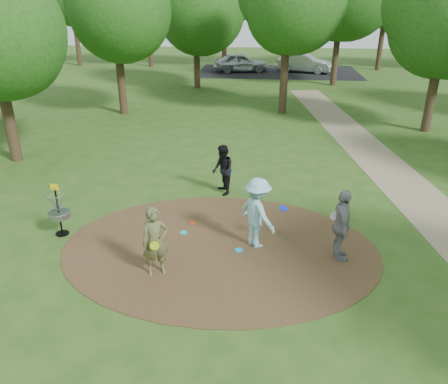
{
  "coord_description": "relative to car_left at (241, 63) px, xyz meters",
  "views": [
    {
      "loc": [
        1.1,
        -9.95,
        6.14
      ],
      "look_at": [
        0.0,
        1.2,
        1.1
      ],
      "focal_mm": 35.0,
      "sensor_mm": 36.0,
      "label": 1
    }
  ],
  "objects": [
    {
      "name": "tree_ring",
      "position": [
        4.35,
        -19.97,
        4.43
      ],
      "size": [
        37.58,
        45.93,
        9.35
      ],
      "color": "#332316",
      "rests_on": "ground"
    },
    {
      "name": "parking_lot",
      "position": [
        3.33,
        0.37,
        -0.79
      ],
      "size": [
        14.0,
        8.0,
        0.01
      ],
      "primitive_type": "cube",
      "color": "black",
      "rests_on": "ground"
    },
    {
      "name": "dirt_clearing",
      "position": [
        1.33,
        -29.63,
        -0.79
      ],
      "size": [
        8.4,
        8.4,
        0.02
      ],
      "primitive_type": "cylinder",
      "color": "#47301C",
      "rests_on": "ground"
    },
    {
      "name": "car_left",
      "position": [
        0.0,
        0.0,
        0.0
      ],
      "size": [
        4.96,
        2.76,
        1.6
      ],
      "primitive_type": "imported",
      "rotation": [
        0.0,
        0.0,
        1.77
      ],
      "color": "#AFB3B7",
      "rests_on": "ground"
    },
    {
      "name": "player_observer_with_disc",
      "position": [
        -0.05,
        -30.94,
        0.08
      ],
      "size": [
        0.76,
        0.66,
        1.76
      ],
      "color": "brown",
      "rests_on": "ground"
    },
    {
      "name": "player_waiting_with_disc",
      "position": [
        4.4,
        -29.84,
        0.15
      ],
      "size": [
        0.56,
        1.12,
        1.9
      ],
      "color": "gray",
      "rests_on": "ground"
    },
    {
      "name": "footpath",
      "position": [
        7.83,
        -27.63,
        -0.79
      ],
      "size": [
        7.55,
        39.89,
        0.01
      ],
      "primitive_type": "cube",
      "rotation": [
        0.0,
        0.0,
        0.14
      ],
      "color": "#8C7A5B",
      "rests_on": "ground"
    },
    {
      "name": "player_throwing_with_disc",
      "position": [
        2.3,
        -29.4,
        0.17
      ],
      "size": [
        1.5,
        1.42,
        1.94
      ],
      "color": "#8FCED5",
      "rests_on": "ground"
    },
    {
      "name": "player_walking_with_disc",
      "position": [
        1.06,
        -26.11,
        0.05
      ],
      "size": [
        0.9,
        1.0,
        1.7
      ],
      "color": "black",
      "rests_on": "ground"
    },
    {
      "name": "car_right",
      "position": [
        5.56,
        0.2,
        -0.02
      ],
      "size": [
        4.97,
        2.78,
        1.55
      ],
      "primitive_type": "imported",
      "rotation": [
        0.0,
        0.0,
        1.31
      ],
      "color": "#A3A4AA",
      "rests_on": "ground"
    },
    {
      "name": "disc_golf_basket",
      "position": [
        -3.17,
        -29.33,
        0.08
      ],
      "size": [
        0.63,
        0.63,
        1.54
      ],
      "color": "black",
      "rests_on": "ground"
    },
    {
      "name": "disc_ground_blue",
      "position": [
        1.85,
        -29.73,
        -0.77
      ],
      "size": [
        0.22,
        0.22,
        0.02
      ],
      "primitive_type": "cylinder",
      "color": "#0DA1EB",
      "rests_on": "dirt_clearing"
    },
    {
      "name": "disc_ground_cyan",
      "position": [
        0.23,
        -28.96,
        -0.77
      ],
      "size": [
        0.22,
        0.22,
        0.02
      ],
      "primitive_type": "cylinder",
      "color": "#19B7CC",
      "rests_on": "dirt_clearing"
    },
    {
      "name": "ground",
      "position": [
        1.33,
        -29.63,
        -0.8
      ],
      "size": [
        100.0,
        100.0,
        0.0
      ],
      "primitive_type": "plane",
      "color": "#2D5119",
      "rests_on": "ground"
    },
    {
      "name": "disc_ground_red",
      "position": [
        0.4,
        -28.37,
        -0.77
      ],
      "size": [
        0.22,
        0.22,
        0.02
      ],
      "primitive_type": "cylinder",
      "color": "#BB3512",
      "rests_on": "dirt_clearing"
    }
  ]
}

